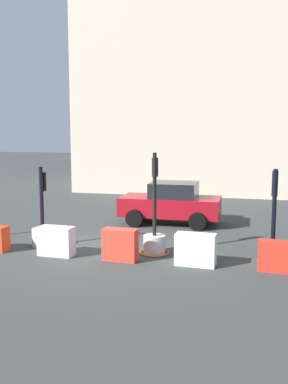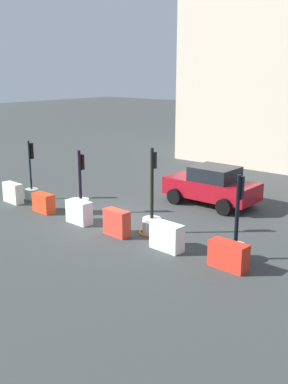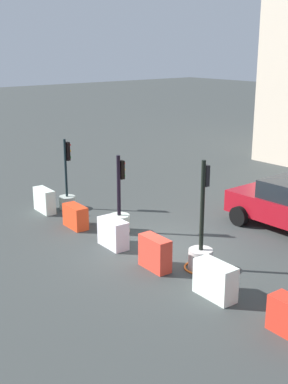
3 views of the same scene
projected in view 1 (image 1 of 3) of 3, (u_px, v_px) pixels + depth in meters
name	position (u px, v px, depth m)	size (l,w,h in m)	color
ground_plane	(100.00, 249.00, 13.63)	(120.00, 120.00, 0.00)	#383C3B
traffic_light_1	(43.00, 230.00, 13.92)	(0.68, 0.68, 2.53)	beige
traffic_light_2	(154.00, 237.00, 13.05)	(0.89, 0.89, 3.02)	beige
traffic_light_3	(273.00, 246.00, 12.08)	(0.82, 0.82, 2.62)	beige
construction_barrier_2	(56.00, 241.00, 12.84)	(1.06, 0.53, 0.86)	silver
construction_barrier_3	(120.00, 245.00, 12.32)	(1.00, 0.46, 0.91)	red
construction_barrier_4	(195.00, 250.00, 11.88)	(1.11, 0.52, 0.88)	white
construction_barrier_5	(280.00, 256.00, 11.37)	(1.16, 0.53, 0.79)	red
car_red_compact	(171.00, 203.00, 17.30)	(3.91, 2.17, 1.65)	maroon
building_main_facade	(189.00, 49.00, 27.65)	(13.22, 8.69, 17.57)	beige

